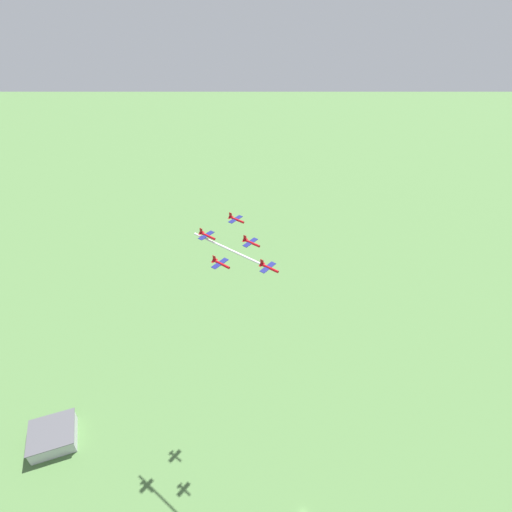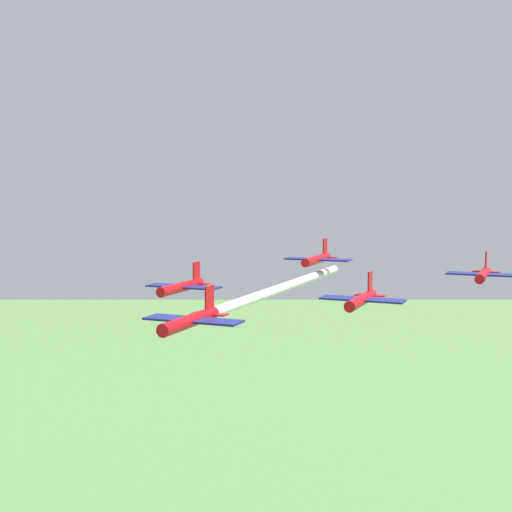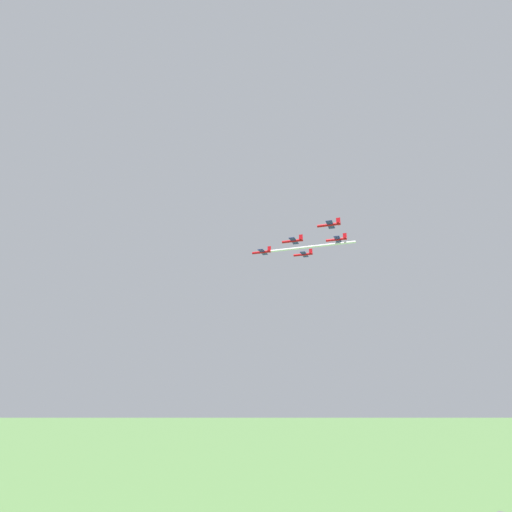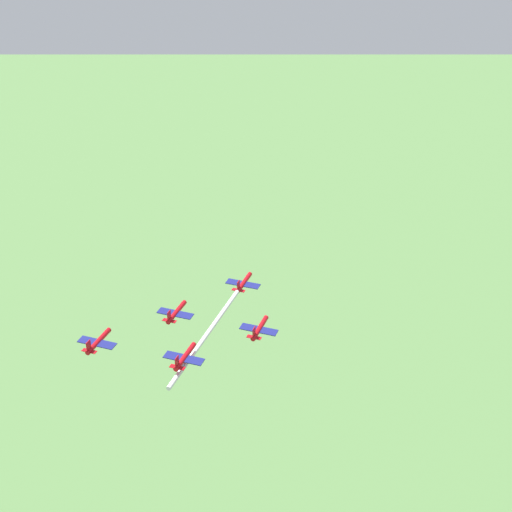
% 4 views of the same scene
% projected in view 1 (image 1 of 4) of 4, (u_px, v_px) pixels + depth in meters
% --- Properties ---
extents(ground_plane, '(3000.00, 3000.00, 0.00)m').
position_uv_depth(ground_plane, '(303.00, 512.00, 223.56)').
color(ground_plane, '#4C723D').
extents(hangar, '(27.98, 26.04, 10.70)m').
position_uv_depth(hangar, '(53.00, 436.00, 254.40)').
color(hangar, '#B7B7BC').
rests_on(hangar, ground_plane).
extents(jet_0, '(9.11, 9.29, 3.29)m').
position_uv_depth(jet_0, '(268.00, 267.00, 176.82)').
color(jet_0, '#B20C14').
extents(jet_1, '(9.11, 9.29, 3.29)m').
position_uv_depth(jet_1, '(251.00, 243.00, 193.26)').
color(jet_1, '#B20C14').
extents(jet_2, '(9.11, 9.29, 3.29)m').
position_uv_depth(jet_2, '(220.00, 263.00, 178.97)').
color(jet_2, '#B20C14').
extents(jet_3, '(9.11, 9.29, 3.29)m').
position_uv_depth(jet_3, '(236.00, 219.00, 208.93)').
color(jet_3, '#B20C14').
extents(jet_4, '(9.11, 9.29, 3.29)m').
position_uv_depth(jet_4, '(207.00, 235.00, 194.14)').
color(jet_4, '#B20C14').
extents(smoke_trail_0, '(23.21, 35.37, 1.08)m').
position_uv_depth(smoke_trail_0, '(226.00, 248.00, 189.38)').
color(smoke_trail_0, white).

